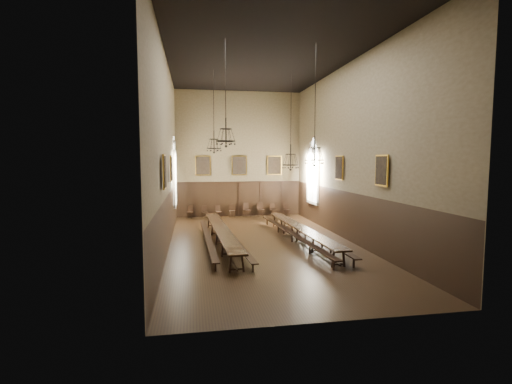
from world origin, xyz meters
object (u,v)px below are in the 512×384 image
object	(u,v)px
table_right	(301,235)
chandelier_back_left	(214,143)
chair_6	(273,212)
chandelier_front_right	(314,152)
bench_left_outer	(208,240)
chandelier_front_left	(226,134)
chair_4	(247,213)
chair_1	(205,214)
chair_7	(287,212)
bench_right_inner	(292,236)
chair_2	(219,214)
bench_left_inner	(234,240)
chair_3	(232,213)
bench_right_outer	(313,236)
chair_0	(190,214)
chandelier_back_right	(291,159)
chair_5	(261,212)
table_left	(221,237)

from	to	relation	value
table_right	chandelier_back_left	world-z (taller)	chandelier_back_left
chair_6	chandelier_front_right	world-z (taller)	chandelier_front_right
bench_left_outer	chandelier_front_left	bearing A→B (deg)	-74.66
chair_4	chandelier_back_left	size ratio (longest dim) A/B	0.22
table_right	chair_1	distance (m)	9.65
chair_7	chandelier_back_left	bearing A→B (deg)	-133.19
bench_right_inner	chair_2	bearing A→B (deg)	110.20
bench_left_inner	chair_2	distance (m)	8.74
bench_right_inner	chair_2	world-z (taller)	chair_2
bench_right_inner	chandelier_front_right	xyz separation A→B (m)	(0.26, -2.55, 4.17)
table_right	bench_right_inner	distance (m)	0.46
bench_left_inner	chair_3	bearing A→B (deg)	84.40
bench_right_outer	chair_0	bearing A→B (deg)	125.74
chair_4	chair_7	world-z (taller)	chair_4
bench_left_outer	chair_1	bearing A→B (deg)	89.02
chair_3	bench_right_inner	bearing A→B (deg)	-74.50
chair_2	chandelier_back_right	xyz separation A→B (m)	(3.67, -5.95, 3.89)
chair_3	chair_4	xyz separation A→B (m)	(1.08, -0.05, 0.02)
bench_right_inner	chair_5	size ratio (longest dim) A/B	10.41
chair_2	chandelier_front_right	world-z (taller)	chandelier_front_right
table_right	chair_7	distance (m)	8.71
chair_7	table_left	bearing A→B (deg)	-121.23
bench_left_outer	chair_5	distance (m)	9.41
chair_7	chandelier_back_right	xyz separation A→B (m)	(-1.34, -5.98, 3.88)
bench_left_outer	bench_right_outer	world-z (taller)	bench_right_outer
chair_0	chair_5	xyz separation A→B (m)	(5.08, 0.01, 0.04)
table_left	chandelier_back_left	size ratio (longest dim) A/B	2.31
bench_right_outer	chair_2	distance (m)	9.54
chandelier_front_left	table_left	bearing A→B (deg)	90.61
table_left	table_right	size ratio (longest dim) A/B	1.03
table_left	bench_left_inner	world-z (taller)	table_left
bench_right_outer	bench_left_outer	bearing A→B (deg)	177.97
table_right	chair_7	bearing A→B (deg)	80.30
chair_4	bench_left_outer	bearing A→B (deg)	-130.52
bench_left_outer	chandelier_back_right	bearing A→B (deg)	27.01
chair_3	chair_4	world-z (taller)	chair_4
chair_0	bench_left_outer	bearing A→B (deg)	-64.38
table_left	chair_3	size ratio (longest dim) A/B	11.01
bench_right_inner	chair_3	xyz separation A→B (m)	(-2.13, 8.53, -0.03)
bench_right_outer	chair_2	xyz separation A→B (m)	(-4.18, 8.57, -0.03)
chair_6	chair_7	bearing A→B (deg)	-21.51
bench_left_inner	chair_0	size ratio (longest dim) A/B	10.39
chair_1	chair_4	world-z (taller)	chair_4
chair_1	chair_3	world-z (taller)	chair_3
bench_right_outer	chair_0	xyz separation A→B (m)	(-6.20, 8.61, -0.01)
bench_left_outer	chandelier_back_left	size ratio (longest dim) A/B	2.13
chair_5	chair_7	bearing A→B (deg)	-7.00
chandelier_back_left	table_right	bearing A→B (deg)	-35.51
chair_5	chandelier_front_right	distance (m)	11.80
table_left	table_right	distance (m)	3.98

